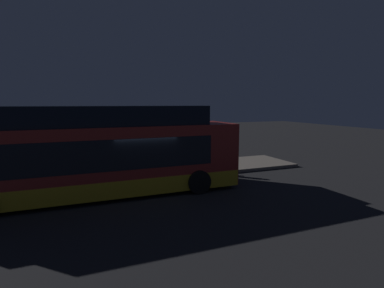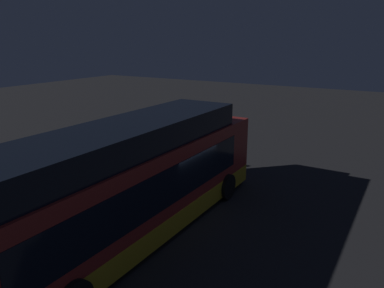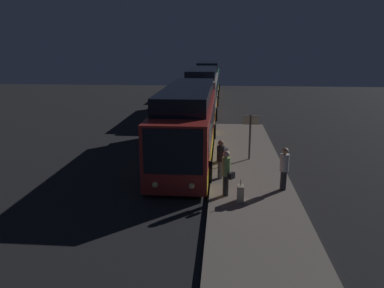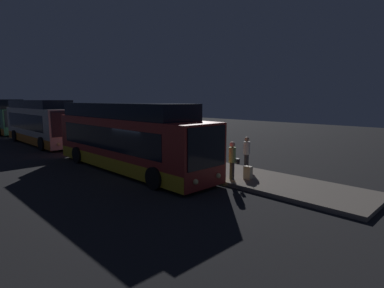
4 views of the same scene
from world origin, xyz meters
The scene contains 9 objects.
ground centered at (0.00, 0.00, 0.00)m, with size 80.00×80.00×0.00m, color #232326.
platform centered at (0.00, 3.33, 0.09)m, with size 20.00×3.46×0.18m.
bus_lead centered at (-1.99, 0.22, 1.70)m, with size 12.32×2.89×3.76m.
passenger_boarding centered at (3.16, 4.56, 1.15)m, with size 0.48×0.48×1.76m.
passenger_waiting centered at (3.99, 2.25, 1.18)m, with size 0.54×0.58×1.81m.
passenger_with_bags centered at (1.99, 2.02, 1.13)m, with size 0.56×0.42×1.73m.
suitcase centered at (4.52, 2.78, 0.50)m, with size 0.38×0.25×0.87m.
sign_post centered at (-1.01, 3.47, 1.69)m, with size 0.10×0.79×2.33m.
trash_bin centered at (-0.60, 2.16, 0.51)m, with size 0.44×0.44×0.65m.
Camera 2 is at (-10.38, -7.05, 6.19)m, focal length 35.00 mm.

